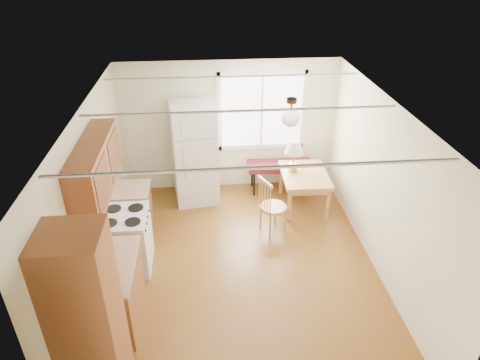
{
  "coord_description": "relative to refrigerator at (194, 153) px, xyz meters",
  "views": [
    {
      "loc": [
        -0.47,
        -4.95,
        4.33
      ],
      "look_at": [
        0.03,
        0.64,
        1.15
      ],
      "focal_mm": 32.0,
      "sensor_mm": 36.0,
      "label": 1
    }
  ],
  "objects": [
    {
      "name": "room_shell",
      "position": [
        0.67,
        -2.07,
        0.32
      ],
      "size": [
        4.6,
        5.6,
        2.62
      ],
      "color": "#543111",
      "rests_on": "ground"
    },
    {
      "name": "kitchen_run",
      "position": [
        -1.05,
        -2.71,
        -0.09
      ],
      "size": [
        0.65,
        3.4,
        2.2
      ],
      "color": "brown",
      "rests_on": "ground"
    },
    {
      "name": "window_unit",
      "position": [
        1.27,
        0.4,
        0.62
      ],
      "size": [
        1.64,
        0.05,
        1.51
      ],
      "color": "white",
      "rests_on": "room_shell"
    },
    {
      "name": "pendant_light",
      "position": [
        1.37,
        -1.67,
        1.31
      ],
      "size": [
        0.26,
        0.26,
        0.4
      ],
      "color": "#2F2015",
      "rests_on": "room_shell"
    },
    {
      "name": "refrigerator",
      "position": [
        0.0,
        0.0,
        0.0
      ],
      "size": [
        0.86,
        0.86,
        1.86
      ],
      "rotation": [
        0.0,
        0.0,
        0.14
      ],
      "color": "white",
      "rests_on": "ground"
    },
    {
      "name": "bench",
      "position": [
        1.62,
        0.15,
        -0.42
      ],
      "size": [
        1.26,
        0.49,
        0.57
      ],
      "rotation": [
        0.0,
        0.0,
        -0.03
      ],
      "color": "maroon",
      "rests_on": "ground"
    },
    {
      "name": "dining_table",
      "position": [
        1.95,
        -0.47,
        -0.36
      ],
      "size": [
        0.84,
        1.11,
        0.68
      ],
      "rotation": [
        0.0,
        0.0,
        -0.03
      ],
      "color": "#B07943",
      "rests_on": "ground"
    },
    {
      "name": "chair",
      "position": [
        1.2,
        -1.2,
        -0.36
      ],
      "size": [
        0.49,
        0.49,
        0.99
      ],
      "rotation": [
        0.0,
        0.0,
        0.43
      ],
      "color": "#B07943",
      "rests_on": "ground"
    },
    {
      "name": "table_lamp",
      "position": [
        1.75,
        -0.35,
        0.17
      ],
      "size": [
        0.33,
        0.33,
        0.58
      ],
      "rotation": [
        0.0,
        0.0,
        -0.43
      ],
      "color": "#B38739",
      "rests_on": "dining_table"
    },
    {
      "name": "coffee_maker",
      "position": [
        -1.05,
        -3.35,
        0.11
      ],
      "size": [
        0.2,
        0.26,
        0.38
      ],
      "rotation": [
        0.0,
        0.0,
        0.03
      ],
      "color": "black",
      "rests_on": "kitchen_run"
    },
    {
      "name": "kettle",
      "position": [
        -1.09,
        -2.67,
        0.06
      ],
      "size": [
        0.12,
        0.12,
        0.23
      ],
      "color": "red",
      "rests_on": "kitchen_run"
    }
  ]
}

